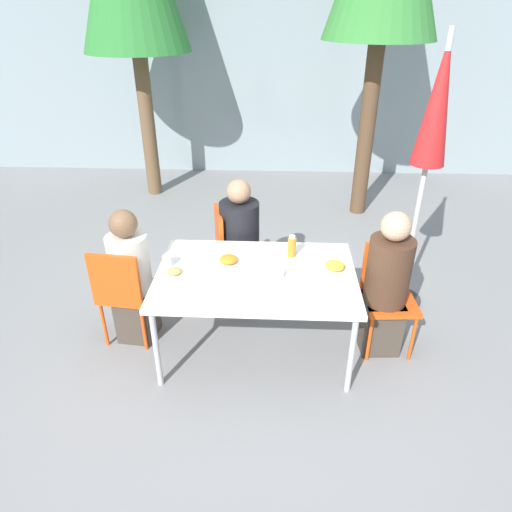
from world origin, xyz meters
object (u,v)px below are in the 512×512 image
Objects in this scene: person_right at (386,288)px; closed_umbrella at (434,123)px; person_left at (132,280)px; bottle at (292,246)px; chair_right at (388,288)px; drinking_cup at (168,261)px; chair_far at (231,246)px; chair_left at (123,289)px; salad_bowl at (271,274)px; person_far at (240,244)px.

closed_umbrella is (0.35, 0.66, 1.11)m from person_right.
person_left is 1.32m from bottle.
drinking_cup is at bearing -1.55° from chair_right.
closed_umbrella is 27.97× the size of drinking_cup.
drinking_cup is at bearing -43.96° from chair_far.
salad_bowl is (1.18, -0.08, 0.23)m from chair_left.
drinking_cup is 0.44× the size of salad_bowl.
closed_umbrella is (2.43, 0.69, 1.17)m from chair_left.
person_far reaches higher than salad_bowl.
chair_right is 4.85× the size of bottle.
person_far is (0.09, -0.03, 0.03)m from chair_far.
person_right is at bearing -0.78° from drinking_cup.
salad_bowl is at bearing -9.09° from drinking_cup.
person_right is 0.92m from salad_bowl.
person_right is at bearing 46.60° from chair_far.
person_left is 6.03× the size of salad_bowl.
chair_right is 1.76m from drinking_cup.
chair_left is 0.75× the size of person_far.
drinking_cup is at bearing -50.20° from person_far.
person_left is 0.99× the size of person_far.
chair_left is 2.12m from chair_right.
closed_umbrella is at bearing 73.81° from chair_far.
person_right is (2.02, -0.05, 0.02)m from person_left.
salad_bowl is at bearing -1.57° from person_left.
person_right reaches higher than person_far.
person_far is (-1.20, 0.70, -0.02)m from person_right.
salad_bowl is at bearing -148.35° from closed_umbrella.
person_right is at bearing -16.58° from bottle.
chair_right is at bearing 49.72° from person_far.
closed_umbrella is at bearing 20.80° from person_left.
chair_right is 0.98m from salad_bowl.
person_left reaches higher than chair_left.
person_right reaches higher than chair_far.
bottle is (-0.78, 0.14, 0.29)m from chair_right.
person_far reaches higher than chair_far.
person_far is at bearing 110.39° from salad_bowl.
chair_far is at bearing 177.45° from closed_umbrella.
chair_right is (2.06, 0.03, -0.04)m from person_left.
drinking_cup is (-1.70, 0.02, 0.19)m from person_right.
closed_umbrella is 2.34m from drinking_cup.
drinking_cup is (-0.97, -0.20, -0.04)m from bottle.
person_far is (0.88, 0.73, 0.03)m from chair_left.
bottle is 0.37m from salad_bowl.
person_left is at bearing -165.53° from closed_umbrella.
chair_right is (2.12, 0.11, 0.00)m from chair_left.
person_right is at bearing 45.83° from person_far.
chair_right is 0.72× the size of person_right.
person_right is 1.48m from chair_far.
salad_bowl is (0.81, -0.13, -0.02)m from drinking_cup.
chair_left is at bearing -64.09° from person_far.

